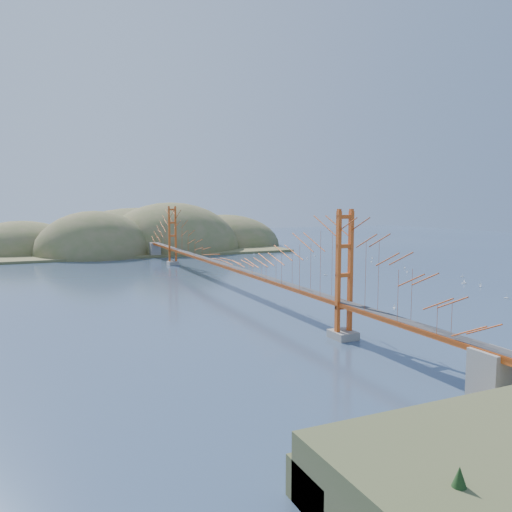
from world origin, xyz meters
name	(u,v)px	position (x,y,z in m)	size (l,w,h in m)	color
ground	(226,288)	(0.00, 0.00, 0.00)	(320.00, 320.00, 0.00)	navy
bridge	(225,240)	(0.00, 0.18, 7.01)	(2.20, 94.40, 12.00)	gray
far_headlands	(145,249)	(2.21, 68.52, 0.00)	(84.00, 58.00, 25.00)	olive
sailboat_14	(407,272)	(35.16, 2.08, 0.13)	(0.51, 0.51, 0.55)	white
sailboat_4	(350,264)	(32.59, 15.93, 0.14)	(0.50, 0.55, 0.62)	white
sailboat_16	(325,274)	(19.93, 4.87, 0.15)	(0.64, 0.64, 0.67)	white
sailboat_15	(372,261)	(39.13, 17.56, 0.15)	(0.48, 0.59, 0.69)	white
sailboat_12	(254,254)	(23.03, 42.00, 0.13)	(0.52, 0.52, 0.56)	white
sailboat_9	(372,258)	(43.55, 23.11, 0.14)	(0.52, 0.54, 0.61)	white
sailboat_2	(464,283)	(34.58, -11.32, 0.16)	(0.66, 0.66, 0.72)	white
sailboat_10	(473,357)	(6.00, -39.18, 0.14)	(0.55, 0.56, 0.63)	white
sailboat_7	(307,258)	(30.22, 28.85, 0.14)	(0.52, 0.44, 0.59)	white
sailboat_11	(462,276)	(39.77, -6.06, 0.14)	(0.60, 0.60, 0.62)	white
sailboat_8	(405,268)	(38.44, 6.56, 0.14)	(0.51, 0.49, 0.57)	white
sailboat_17	(315,256)	(34.38, 32.53, 0.15)	(0.61, 0.61, 0.68)	white
sailboat_13	(480,286)	(34.29, -14.61, 0.16)	(0.67, 0.67, 0.72)	white
sailboat_0	(395,307)	(12.82, -21.54, 0.14)	(0.53, 0.56, 0.63)	white
sailboat_extra_0	(506,297)	(30.08, -22.48, 0.15)	(0.59, 0.60, 0.67)	white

